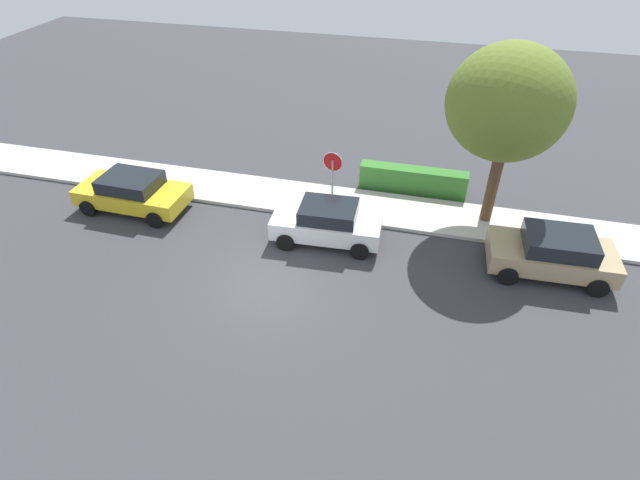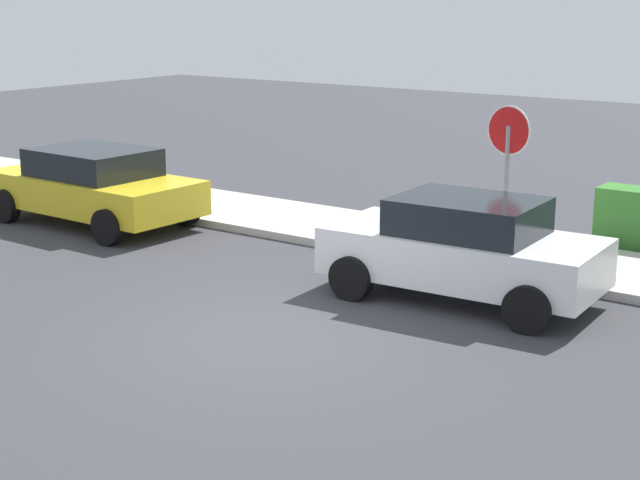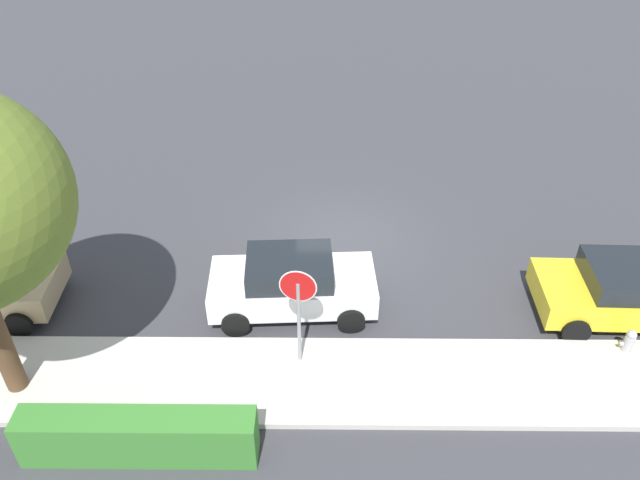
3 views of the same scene
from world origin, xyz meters
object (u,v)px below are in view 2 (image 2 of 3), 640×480
at_px(parked_car_yellow, 94,185).
at_px(stop_sign, 507,158).
at_px(parked_car_white, 464,248).
at_px(fire_hydrant, 161,197).

bearing_deg(parked_car_yellow, stop_sign, 12.10).
distance_m(parked_car_white, parked_car_yellow, 7.88).
bearing_deg(parked_car_white, stop_sign, 97.44).
xyz_separation_m(parked_car_yellow, fire_hydrant, (0.46, 1.31, -0.39)).
bearing_deg(stop_sign, parked_car_yellow, -167.90).
xyz_separation_m(stop_sign, parked_car_white, (0.24, -1.82, -1.02)).
relative_size(parked_car_yellow, fire_hydrant, 6.05).
xyz_separation_m(stop_sign, fire_hydrant, (-7.19, -0.33, -1.42)).
bearing_deg(parked_car_yellow, fire_hydrant, 70.77).
distance_m(stop_sign, parked_car_white, 2.10).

